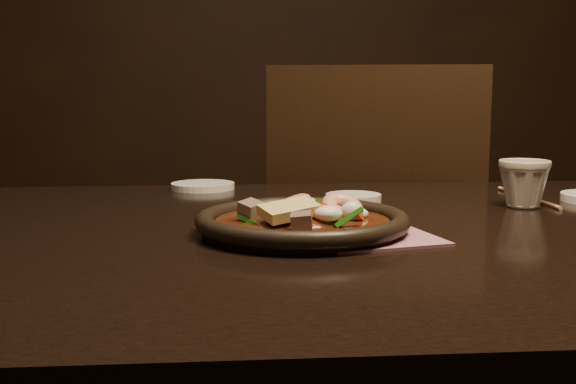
{
  "coord_description": "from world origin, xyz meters",
  "views": [
    {
      "loc": [
        -0.38,
        -0.92,
        0.93
      ],
      "look_at": [
        -0.31,
        -0.0,
        0.8
      ],
      "focal_mm": 45.0,
      "sensor_mm": 36.0,
      "label": 1
    }
  ],
  "objects": [
    {
      "name": "table",
      "position": [
        0.0,
        0.0,
        0.67
      ],
      "size": [
        1.6,
        0.9,
        0.75
      ],
      "color": "black",
      "rests_on": "floor"
    },
    {
      "name": "chopsticks",
      "position": [
        0.11,
        0.23,
        0.75
      ],
      "size": [
        0.02,
        0.22,
        0.01
      ],
      "rotation": [
        0.0,
        0.0,
        0.04
      ],
      "color": "tan",
      "rests_on": "table"
    },
    {
      "name": "stirfry",
      "position": [
        -0.29,
        -0.02,
        0.77
      ],
      "size": [
        0.17,
        0.17,
        0.05
      ],
      "color": "#37170A",
      "rests_on": "plate"
    },
    {
      "name": "napkin",
      "position": [
        -0.21,
        -0.06,
        0.75
      ],
      "size": [
        0.18,
        0.18,
        0.0
      ],
      "primitive_type": "cube",
      "rotation": [
        0.0,
        0.0,
        0.23
      ],
      "color": "#965C6B",
      "rests_on": "table"
    },
    {
      "name": "chair",
      "position": [
        -0.06,
        0.64,
        0.53
      ],
      "size": [
        0.55,
        0.55,
        0.98
      ],
      "rotation": [
        0.0,
        0.0,
        2.93
      ],
      "color": "black",
      "rests_on": "floor"
    },
    {
      "name": "plate",
      "position": [
        -0.29,
        -0.03,
        0.76
      ],
      "size": [
        0.27,
        0.27,
        0.03
      ],
      "color": "black",
      "rests_on": "table"
    },
    {
      "name": "tea_cup",
      "position": [
        0.07,
        0.15,
        0.79
      ],
      "size": [
        0.09,
        0.09,
        0.08
      ],
      "primitive_type": "imported",
      "rotation": [
        0.0,
        0.0,
        -0.19
      ],
      "color": "beige",
      "rests_on": "table"
    },
    {
      "name": "soy_dish",
      "position": [
        -0.18,
        0.22,
        0.76
      ],
      "size": [
        0.09,
        0.09,
        0.01
      ],
      "primitive_type": "cylinder",
      "color": "white",
      "rests_on": "table"
    },
    {
      "name": "saucer_left",
      "position": [
        -0.43,
        0.39,
        0.76
      ],
      "size": [
        0.12,
        0.12,
        0.01
      ],
      "primitive_type": "cylinder",
      "color": "white",
      "rests_on": "table"
    }
  ]
}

